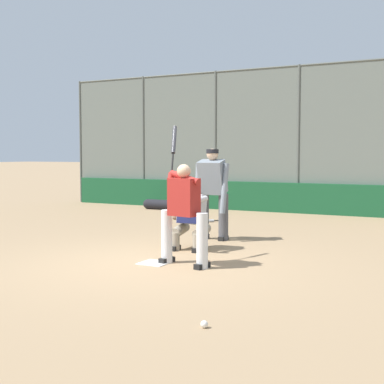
% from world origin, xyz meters
% --- Properties ---
extents(ground_plane, '(160.00, 160.00, 0.00)m').
position_xyz_m(ground_plane, '(0.00, 0.00, 0.00)').
color(ground_plane, '#9E7F5B').
extents(home_plate_marker, '(0.43, 0.43, 0.01)m').
position_xyz_m(home_plate_marker, '(0.00, 0.00, 0.01)').
color(home_plate_marker, white).
rests_on(home_plate_marker, ground_plane).
extents(backstop_fence, '(15.67, 0.08, 4.21)m').
position_xyz_m(backstop_fence, '(0.00, -7.98, 2.19)').
color(backstop_fence, '#515651').
rests_on(backstop_fence, ground_plane).
extents(padding_wall, '(15.28, 0.18, 0.86)m').
position_xyz_m(padding_wall, '(0.00, -7.88, 0.43)').
color(padding_wall, '#19512D').
rests_on(padding_wall, ground_plane).
extents(batter_at_plate, '(0.91, 0.79, 2.15)m').
position_xyz_m(batter_at_plate, '(-0.48, -0.07, 0.84)').
color(batter_at_plate, silver).
rests_on(batter_at_plate, ground_plane).
extents(catcher_behind_plate, '(0.65, 0.76, 1.22)m').
position_xyz_m(catcher_behind_plate, '(0.05, -1.32, 0.63)').
color(catcher_behind_plate, gray).
rests_on(catcher_behind_plate, ground_plane).
extents(umpire_home, '(0.73, 0.44, 1.80)m').
position_xyz_m(umpire_home, '(0.15, -2.47, 0.97)').
color(umpire_home, '#4C4C51').
rests_on(umpire_home, ground_plane).
extents(spare_bat_by_padding, '(0.57, 0.63, 0.07)m').
position_xyz_m(spare_bat_by_padding, '(1.39, -4.87, 0.03)').
color(spare_bat_by_padding, black).
rests_on(spare_bat_by_padding, ground_plane).
extents(fielding_glove_on_dirt, '(0.30, 0.23, 0.11)m').
position_xyz_m(fielding_glove_on_dirt, '(2.52, -5.57, 0.05)').
color(fielding_glove_on_dirt, '#56331E').
rests_on(fielding_glove_on_dirt, ground_plane).
extents(baseball_loose, '(0.07, 0.07, 0.07)m').
position_xyz_m(baseball_loose, '(-2.02, 2.42, 0.04)').
color(baseball_loose, white).
rests_on(baseball_loose, ground_plane).
extents(equipment_bag_dugout_side, '(1.11, 0.30, 0.30)m').
position_xyz_m(equipment_bag_dugout_side, '(4.01, -6.97, 0.15)').
color(equipment_bag_dugout_side, black).
rests_on(equipment_bag_dugout_side, ground_plane).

